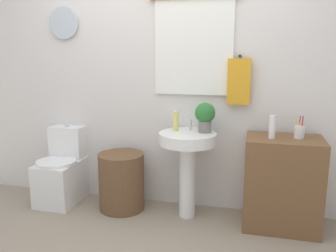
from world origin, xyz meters
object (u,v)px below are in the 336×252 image
toilet (62,173)px  wooden_cabinet (282,183)px  potted_plant (205,115)px  soap_bottle (176,121)px  lotion_bottle (272,127)px  laundry_hamper (122,181)px  toothbrush_cup (299,132)px  pedestal_sink (188,154)px

toilet → wooden_cabinet: (2.09, -0.03, 0.10)m
wooden_cabinet → potted_plant: potted_plant is taller
soap_bottle → lotion_bottle: (0.83, -0.09, 0.01)m
lotion_bottle → wooden_cabinet: bearing=20.2°
laundry_hamper → soap_bottle: (0.51, 0.05, 0.60)m
laundry_hamper → lotion_bottle: lotion_bottle is taller
soap_bottle → lotion_bottle: 0.83m
lotion_bottle → toothbrush_cup: bearing=15.5°
toilet → laundry_hamper: toilet is taller
wooden_cabinet → lotion_bottle: 0.50m
toilet → pedestal_sink: 1.31m
toilet → potted_plant: bearing=1.2°
soap_bottle → toothbrush_cup: (1.04, -0.03, -0.03)m
laundry_hamper → lotion_bottle: bearing=-1.7°
laundry_hamper → toothbrush_cup: 1.66m
soap_bottle → pedestal_sink: bearing=-22.6°
toilet → wooden_cabinet: bearing=-0.9°
toilet → laundry_hamper: 0.65m
soap_bottle → potted_plant: size_ratio=0.68×
toilet → lotion_bottle: 2.07m
laundry_hamper → potted_plant: (0.77, 0.06, 0.66)m
toilet → potted_plant: size_ratio=2.87×
toilet → lotion_bottle: lotion_bottle is taller
soap_bottle → laundry_hamper: bearing=-174.4°
potted_plant → toilet: bearing=-178.8°
pedestal_sink → toothbrush_cup: (0.92, 0.02, 0.25)m
lotion_bottle → pedestal_sink: bearing=176.8°
laundry_hamper → soap_bottle: 0.79m
pedestal_sink → lotion_bottle: lotion_bottle is taller
toilet → soap_bottle: soap_bottle is taller
potted_plant → toothbrush_cup: (0.78, -0.04, -0.10)m
pedestal_sink → toothbrush_cup: toothbrush_cup is taller
toilet → laundry_hamper: (0.65, -0.03, -0.02)m
toilet → potted_plant: (1.42, 0.03, 0.64)m
soap_bottle → potted_plant: bearing=2.2°
soap_bottle → toothbrush_cup: toothbrush_cup is taller
laundry_hamper → toothbrush_cup: toothbrush_cup is taller
soap_bottle → toothbrush_cup: 1.04m
laundry_hamper → soap_bottle: size_ratio=3.03×
toilet → soap_bottle: size_ratio=4.22×
toothbrush_cup → laundry_hamper: bearing=-179.3°
wooden_cabinet → laundry_hamper: bearing=180.0°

